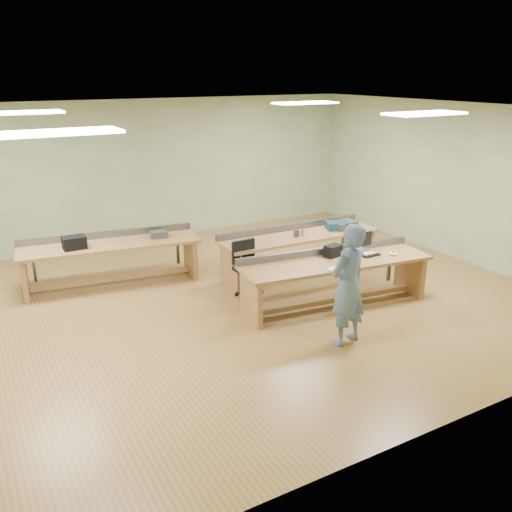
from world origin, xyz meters
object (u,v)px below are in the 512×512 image
object	(u,v)px
workbench_mid	(299,244)
person	(348,285)
drinks_can	(303,232)
workbench_front	(334,271)
task_chair	(249,277)
parts_bin_teal	(337,225)
mug	(297,234)
workbench_back	(111,253)
laptop_base	(368,254)
camera_bag	(333,251)
parts_bin_grey	(344,225)

from	to	relation	value
workbench_mid	person	size ratio (longest dim) A/B	1.78
drinks_can	workbench_front	bearing A→B (deg)	-103.16
task_chair	workbench_front	bearing A→B (deg)	-46.55
workbench_mid	task_chair	xyz separation A→B (m)	(-1.31, -0.49, -0.22)
parts_bin_teal	mug	world-z (taller)	parts_bin_teal
workbench_back	parts_bin_teal	world-z (taller)	parts_bin_teal
task_chair	workbench_back	bearing A→B (deg)	134.64
person	parts_bin_teal	distance (m)	3.03
workbench_front	laptop_base	xyz separation A→B (m)	(0.61, -0.07, 0.21)
camera_bag	parts_bin_grey	distance (m)	1.67
drinks_can	mug	bearing A→B (deg)	-177.64
mug	drinks_can	bearing A→B (deg)	2.36
camera_bag	mug	xyz separation A→B (m)	(0.10, 1.20, -0.05)
person	laptop_base	distance (m)	1.63
laptop_base	drinks_can	size ratio (longest dim) A/B	2.66
task_chair	workbench_mid	bearing A→B (deg)	17.70
person	laptop_base	bearing A→B (deg)	-152.74
drinks_can	camera_bag	bearing A→B (deg)	-101.30
task_chair	mug	xyz separation A→B (m)	(1.19, 0.40, 0.46)
task_chair	drinks_can	world-z (taller)	task_chair
task_chair	parts_bin_grey	size ratio (longest dim) A/B	1.94
drinks_can	laptop_base	bearing A→B (deg)	-78.43
drinks_can	task_chair	bearing A→B (deg)	-163.14
workbench_back	task_chair	distance (m)	2.47
parts_bin_teal	mug	distance (m)	0.91
workbench_back	task_chair	size ratio (longest dim) A/B	3.33
mug	parts_bin_grey	bearing A→B (deg)	-0.00
workbench_mid	workbench_back	bearing A→B (deg)	160.60
workbench_front	laptop_base	bearing A→B (deg)	0.81
person	camera_bag	world-z (taller)	person
workbench_back	task_chair	bearing A→B (deg)	-34.86
task_chair	camera_bag	bearing A→B (deg)	-39.22
workbench_front	workbench_mid	xyz separation A→B (m)	(0.29, 1.46, -0.00)
person	camera_bag	size ratio (longest dim) A/B	6.17
workbench_back	workbench_front	bearing A→B (deg)	-35.29
mug	drinks_can	distance (m)	0.14
laptop_base	camera_bag	world-z (taller)	camera_bag
workbench_mid	task_chair	bearing A→B (deg)	-158.26
workbench_back	parts_bin_grey	xyz separation A→B (m)	(4.06, -1.26, 0.26)
workbench_mid	laptop_base	xyz separation A→B (m)	(0.32, -1.52, 0.21)
camera_bag	drinks_can	distance (m)	1.23
workbench_mid	laptop_base	bearing A→B (deg)	-76.96
person	parts_bin_teal	bearing A→B (deg)	-137.30
parts_bin_teal	parts_bin_grey	xyz separation A→B (m)	(0.14, -0.02, -0.00)
mug	drinks_can	world-z (taller)	drinks_can
workbench_front	workbench_mid	bearing A→B (deg)	85.56
parts_bin_teal	workbench_front	bearing A→B (deg)	-128.27
workbench_front	parts_bin_grey	world-z (taller)	parts_bin_grey
parts_bin_teal	parts_bin_grey	world-z (taller)	parts_bin_teal
workbench_mid	parts_bin_grey	size ratio (longest dim) A/B	6.28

